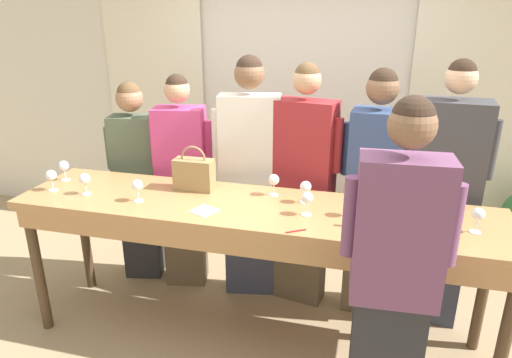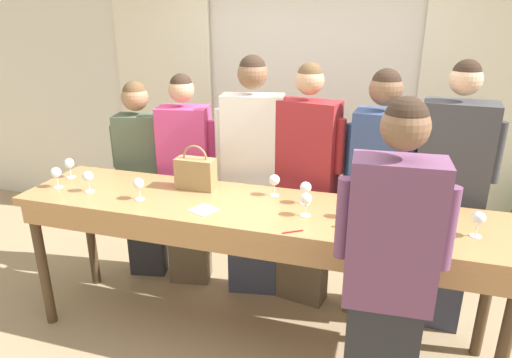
{
  "view_description": "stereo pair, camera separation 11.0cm",
  "coord_description": "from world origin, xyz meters",
  "px_view_note": "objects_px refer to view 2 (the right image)",
  "views": [
    {
      "loc": [
        0.68,
        -2.53,
        2.14
      ],
      "look_at": [
        0.0,
        0.07,
        1.15
      ],
      "focal_mm": 32.0,
      "sensor_mm": 36.0,
      "label": 1
    },
    {
      "loc": [
        0.78,
        -2.5,
        2.14
      ],
      "look_at": [
        0.0,
        0.07,
        1.15
      ],
      "focal_mm": 32.0,
      "sensor_mm": 36.0,
      "label": 2
    }
  ],
  "objects_px": {
    "wine_glass_center_left": "(56,173)",
    "wine_glass_by_handbag": "(138,184)",
    "guest_navy_coat": "(375,195)",
    "wine_glass_front_mid": "(306,188)",
    "tasting_bar": "(252,221)",
    "wine_glass_back_mid": "(88,177)",
    "guest_olive_jacket": "(142,177)",
    "wine_bottle": "(395,211)",
    "handbag": "(196,173)",
    "wine_glass_back_right": "(274,181)",
    "guest_striped_shirt": "(306,187)",
    "guest_beige_cap": "(447,201)",
    "wine_glass_near_host": "(306,199)",
    "wine_glass_front_right": "(434,192)",
    "wine_glass_center_right": "(352,201)",
    "wine_glass_front_left": "(69,164)",
    "wine_glass_by_bottle": "(432,210)",
    "guest_pink_top": "(186,181)",
    "wine_glass_back_left": "(414,211)",
    "wine_glass_center_mid": "(479,219)",
    "guest_cream_sweater": "(253,177)",
    "host_pouring": "(387,286)"
  },
  "relations": [
    {
      "from": "tasting_bar",
      "to": "wine_bottle",
      "type": "relative_size",
      "value": 9.68
    },
    {
      "from": "wine_glass_back_right",
      "to": "wine_glass_front_mid",
      "type": "bearing_deg",
      "value": -18.2
    },
    {
      "from": "wine_glass_front_left",
      "to": "wine_glass_back_right",
      "type": "height_order",
      "value": "same"
    },
    {
      "from": "wine_glass_back_mid",
      "to": "guest_pink_top",
      "type": "height_order",
      "value": "guest_pink_top"
    },
    {
      "from": "handbag",
      "to": "guest_striped_shirt",
      "type": "bearing_deg",
      "value": 30.41
    },
    {
      "from": "handbag",
      "to": "wine_glass_center_right",
      "type": "relative_size",
      "value": 2.12
    },
    {
      "from": "wine_glass_near_host",
      "to": "guest_olive_jacket",
      "type": "xyz_separation_m",
      "value": [
        -1.47,
        0.62,
        -0.23
      ]
    },
    {
      "from": "guest_pink_top",
      "to": "guest_beige_cap",
      "type": "xyz_separation_m",
      "value": [
        1.91,
        0.0,
        0.07
      ]
    },
    {
      "from": "handbag",
      "to": "wine_glass_by_handbag",
      "type": "distance_m",
      "value": 0.39
    },
    {
      "from": "wine_glass_center_mid",
      "to": "wine_glass_by_handbag",
      "type": "bearing_deg",
      "value": -178.01
    },
    {
      "from": "guest_navy_coat",
      "to": "wine_glass_front_mid",
      "type": "bearing_deg",
      "value": -133.3
    },
    {
      "from": "wine_glass_back_right",
      "to": "wine_glass_near_host",
      "type": "relative_size",
      "value": 1.0
    },
    {
      "from": "tasting_bar",
      "to": "wine_glass_by_handbag",
      "type": "bearing_deg",
      "value": -172.39
    },
    {
      "from": "wine_glass_front_right",
      "to": "wine_glass_center_left",
      "type": "relative_size",
      "value": 1.0
    },
    {
      "from": "wine_glass_center_right",
      "to": "guest_navy_coat",
      "type": "height_order",
      "value": "guest_navy_coat"
    },
    {
      "from": "guest_pink_top",
      "to": "guest_navy_coat",
      "type": "relative_size",
      "value": 0.95
    },
    {
      "from": "tasting_bar",
      "to": "wine_glass_back_mid",
      "type": "bearing_deg",
      "value": -176.04
    },
    {
      "from": "wine_glass_center_left",
      "to": "wine_glass_by_handbag",
      "type": "height_order",
      "value": "same"
    },
    {
      "from": "wine_glass_center_right",
      "to": "guest_pink_top",
      "type": "bearing_deg",
      "value": 156.81
    },
    {
      "from": "wine_glass_center_mid",
      "to": "guest_cream_sweater",
      "type": "relative_size",
      "value": 0.08
    },
    {
      "from": "wine_glass_front_right",
      "to": "wine_glass_center_right",
      "type": "height_order",
      "value": "same"
    },
    {
      "from": "wine_glass_front_right",
      "to": "wine_glass_center_mid",
      "type": "bearing_deg",
      "value": -58.83
    },
    {
      "from": "wine_glass_front_right",
      "to": "wine_glass_back_right",
      "type": "xyz_separation_m",
      "value": [
        -0.98,
        -0.09,
        -0.0
      ]
    },
    {
      "from": "guest_beige_cap",
      "to": "wine_glass_front_mid",
      "type": "bearing_deg",
      "value": -153.4
    },
    {
      "from": "wine_glass_by_handbag",
      "to": "handbag",
      "type": "bearing_deg",
      "value": 46.54
    },
    {
      "from": "wine_glass_front_mid",
      "to": "wine_glass_front_right",
      "type": "xyz_separation_m",
      "value": [
        0.76,
        0.16,
        0.0
      ]
    },
    {
      "from": "wine_bottle",
      "to": "guest_striped_shirt",
      "type": "relative_size",
      "value": 0.17
    },
    {
      "from": "guest_cream_sweater",
      "to": "host_pouring",
      "type": "height_order",
      "value": "guest_cream_sweater"
    },
    {
      "from": "tasting_bar",
      "to": "wine_glass_back_right",
      "type": "height_order",
      "value": "wine_glass_back_right"
    },
    {
      "from": "wine_glass_front_right",
      "to": "wine_glass_near_host",
      "type": "height_order",
      "value": "same"
    },
    {
      "from": "wine_bottle",
      "to": "guest_cream_sweater",
      "type": "relative_size",
      "value": 0.17
    },
    {
      "from": "guest_navy_coat",
      "to": "wine_glass_center_mid",
      "type": "bearing_deg",
      "value": -48.12
    },
    {
      "from": "guest_olive_jacket",
      "to": "wine_glass_center_left",
      "type": "bearing_deg",
      "value": -111.16
    },
    {
      "from": "wine_glass_front_right",
      "to": "wine_glass_center_left",
      "type": "distance_m",
      "value": 2.48
    },
    {
      "from": "wine_glass_back_right",
      "to": "wine_glass_back_mid",
      "type": "bearing_deg",
      "value": -166.12
    },
    {
      "from": "guest_striped_shirt",
      "to": "guest_navy_coat",
      "type": "bearing_deg",
      "value": 0.0
    },
    {
      "from": "wine_glass_back_right",
      "to": "wine_glass_back_left",
      "type": "bearing_deg",
      "value": -15.61
    },
    {
      "from": "wine_glass_front_right",
      "to": "guest_beige_cap",
      "type": "distance_m",
      "value": 0.34
    },
    {
      "from": "wine_glass_center_left",
      "to": "guest_pink_top",
      "type": "xyz_separation_m",
      "value": [
        0.65,
        0.66,
        -0.23
      ]
    },
    {
      "from": "wine_glass_by_handbag",
      "to": "guest_navy_coat",
      "type": "bearing_deg",
      "value": 25.32
    },
    {
      "from": "wine_glass_center_left",
      "to": "wine_glass_near_host",
      "type": "xyz_separation_m",
      "value": [
        1.72,
        0.04,
        0.0
      ]
    },
    {
      "from": "wine_bottle",
      "to": "handbag",
      "type": "distance_m",
      "value": 1.33
    },
    {
      "from": "guest_olive_jacket",
      "to": "guest_navy_coat",
      "type": "height_order",
      "value": "guest_navy_coat"
    },
    {
      "from": "handbag",
      "to": "wine_glass_back_mid",
      "type": "relative_size",
      "value": 2.12
    },
    {
      "from": "guest_olive_jacket",
      "to": "wine_glass_back_left",
      "type": "bearing_deg",
      "value": -16.39
    },
    {
      "from": "guest_striped_shirt",
      "to": "guest_beige_cap",
      "type": "relative_size",
      "value": 0.98
    },
    {
      "from": "wine_glass_back_left",
      "to": "wine_glass_near_host",
      "type": "distance_m",
      "value": 0.6
    },
    {
      "from": "wine_glass_by_bottle",
      "to": "wine_glass_by_handbag",
      "type": "distance_m",
      "value": 1.78
    },
    {
      "from": "wine_bottle",
      "to": "wine_glass_front_left",
      "type": "height_order",
      "value": "wine_bottle"
    },
    {
      "from": "wine_glass_back_right",
      "to": "wine_glass_near_host",
      "type": "bearing_deg",
      "value": -44.48
    }
  ]
}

